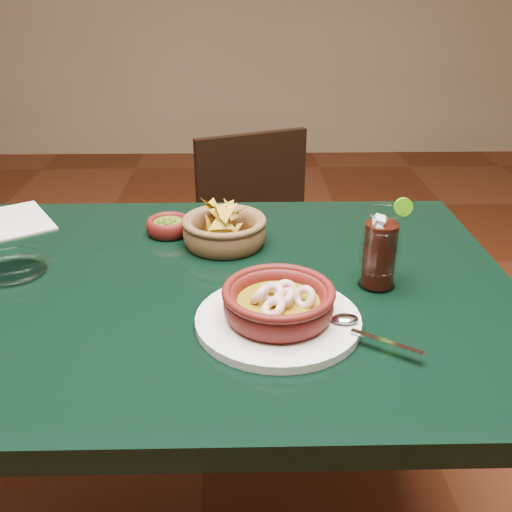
{
  "coord_description": "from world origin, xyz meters",
  "views": [
    {
      "loc": [
        0.12,
        -0.89,
        1.24
      ],
      "look_at": [
        0.14,
        -0.02,
        0.81
      ],
      "focal_mm": 40.0,
      "sensor_mm": 36.0,
      "label": 1
    }
  ],
  "objects_px": {
    "dining_chair": "(266,259)",
    "chip_basket": "(224,230)",
    "shrimp_plate": "(279,307)",
    "cola_drink": "(380,249)",
    "dining_table": "(180,329)"
  },
  "relations": [
    {
      "from": "shrimp_plate",
      "to": "cola_drink",
      "type": "bearing_deg",
      "value": 34.22
    },
    {
      "from": "dining_table",
      "to": "cola_drink",
      "type": "bearing_deg",
      "value": -3.07
    },
    {
      "from": "dining_chair",
      "to": "shrimp_plate",
      "type": "bearing_deg",
      "value": -90.99
    },
    {
      "from": "dining_table",
      "to": "cola_drink",
      "type": "relative_size",
      "value": 7.38
    },
    {
      "from": "dining_chair",
      "to": "chip_basket",
      "type": "distance_m",
      "value": 0.64
    },
    {
      "from": "dining_table",
      "to": "chip_basket",
      "type": "distance_m",
      "value": 0.22
    },
    {
      "from": "shrimp_plate",
      "to": "cola_drink",
      "type": "xyz_separation_m",
      "value": [
        0.18,
        0.12,
        0.04
      ]
    },
    {
      "from": "shrimp_plate",
      "to": "chip_basket",
      "type": "relative_size",
      "value": 1.63
    },
    {
      "from": "dining_table",
      "to": "chip_basket",
      "type": "relative_size",
      "value": 5.97
    },
    {
      "from": "dining_table",
      "to": "chip_basket",
      "type": "xyz_separation_m",
      "value": [
        0.08,
        0.16,
        0.13
      ]
    },
    {
      "from": "dining_chair",
      "to": "dining_table",
      "type": "bearing_deg",
      "value": -104.99
    },
    {
      "from": "dining_table",
      "to": "shrimp_plate",
      "type": "distance_m",
      "value": 0.26
    },
    {
      "from": "dining_table",
      "to": "shrimp_plate",
      "type": "bearing_deg",
      "value": -39.34
    },
    {
      "from": "dining_chair",
      "to": "cola_drink",
      "type": "height_order",
      "value": "cola_drink"
    },
    {
      "from": "chip_basket",
      "to": "cola_drink",
      "type": "height_order",
      "value": "cola_drink"
    }
  ]
}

